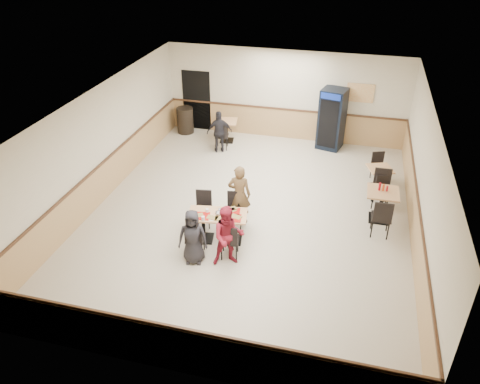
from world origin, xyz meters
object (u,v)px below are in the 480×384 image
(diner_man_opposite, at_px, (239,195))
(pepsi_cooler, at_px, (332,119))
(diner_woman_right, at_px, (228,236))
(diner_woman_left, at_px, (193,237))
(main_table, at_px, (218,223))
(lone_diner, at_px, (219,132))
(side_table_near, at_px, (382,201))
(side_table_far, at_px, (379,175))
(back_table, at_px, (227,128))
(trash_bin, at_px, (185,120))

(diner_man_opposite, relative_size, pepsi_cooler, 0.79)
(diner_woman_right, bearing_deg, diner_man_opposite, 74.75)
(diner_woman_left, relative_size, pepsi_cooler, 0.66)
(diner_woman_left, distance_m, diner_man_opposite, 1.87)
(main_table, bearing_deg, diner_man_opposite, 62.10)
(diner_woman_right, distance_m, pepsi_cooler, 6.80)
(lone_diner, xyz_separation_m, side_table_near, (5.02, -2.77, -0.14))
(diner_woman_right, height_order, side_table_near, diner_woman_right)
(diner_woman_left, relative_size, diner_man_opposite, 0.84)
(side_table_far, bearing_deg, lone_diner, 166.04)
(diner_man_opposite, relative_size, side_table_far, 1.93)
(side_table_far, bearing_deg, main_table, -137.21)
(back_table, bearing_deg, diner_woman_left, -80.73)
(pepsi_cooler, bearing_deg, side_table_far, -44.21)
(diner_woman_left, distance_m, side_table_far, 5.81)
(pepsi_cooler, bearing_deg, diner_woman_right, -90.26)
(side_table_near, relative_size, trash_bin, 0.91)
(lone_diner, xyz_separation_m, back_table, (0.00, 0.84, -0.20))
(side_table_near, xyz_separation_m, side_table_far, (-0.05, 1.54, -0.10))
(main_table, distance_m, pepsi_cooler, 6.23)
(pepsi_cooler, height_order, trash_bin, pepsi_cooler)
(main_table, xyz_separation_m, pepsi_cooler, (2.09, 5.84, 0.51))
(diner_man_opposite, height_order, side_table_near, diner_man_opposite)
(diner_woman_right, xyz_separation_m, side_table_far, (3.18, 4.13, -0.27))
(diner_woman_right, bearing_deg, trash_bin, 96.03)
(main_table, height_order, diner_woman_right, diner_woman_right)
(main_table, xyz_separation_m, side_table_far, (3.65, 3.38, -0.03))
(main_table, distance_m, lone_diner, 4.80)
(main_table, distance_m, side_table_far, 4.97)
(trash_bin, bearing_deg, diner_man_opposite, -56.67)
(side_table_near, xyz_separation_m, pepsi_cooler, (-1.61, 4.00, 0.45))
(diner_woman_right, bearing_deg, back_table, 84.71)
(main_table, distance_m, diner_man_opposite, 0.98)
(back_table, distance_m, trash_bin, 1.65)
(lone_diner, relative_size, pepsi_cooler, 0.69)
(diner_woman_left, distance_m, side_table_near, 4.83)
(main_table, relative_size, back_table, 1.83)
(side_table_far, xyz_separation_m, back_table, (-4.97, 2.07, 0.04))
(diner_woman_right, height_order, diner_man_opposite, diner_man_opposite)
(side_table_far, bearing_deg, pepsi_cooler, 122.27)
(side_table_near, bearing_deg, diner_woman_left, -145.68)
(diner_man_opposite, bearing_deg, trash_bin, -62.37)
(diner_woman_right, height_order, back_table, diner_woman_right)
(lone_diner, relative_size, side_table_near, 1.68)
(diner_woman_left, height_order, side_table_far, diner_woman_left)
(pepsi_cooler, bearing_deg, diner_woman_left, -95.99)
(main_table, xyz_separation_m, side_table_near, (3.70, 1.84, 0.06))
(side_table_far, height_order, trash_bin, trash_bin)
(main_table, xyz_separation_m, diner_woman_right, (0.47, -0.76, 0.24))
(side_table_near, relative_size, side_table_far, 1.01)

